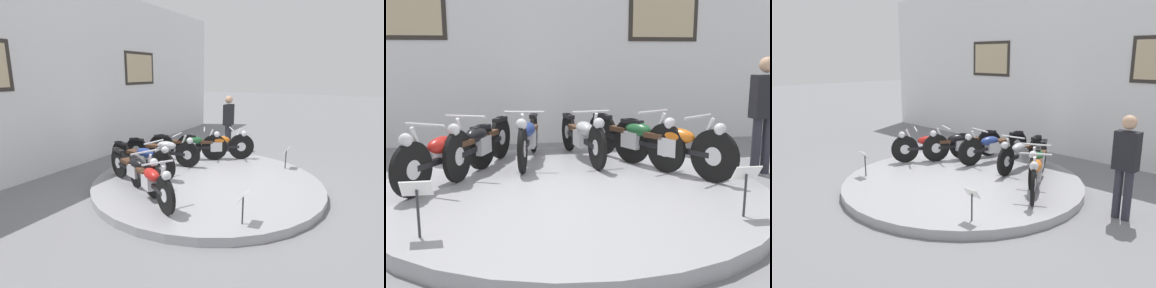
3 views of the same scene
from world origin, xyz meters
The scene contains 12 objects.
ground_plane centered at (0.00, 0.00, 0.00)m, with size 60.00×60.00×0.00m, color slate.
display_platform centered at (0.00, 0.00, 0.08)m, with size 4.68×4.68×0.15m, color #99999E.
back_wall centered at (0.00, 3.64, 2.24)m, with size 14.00×0.22×4.48m.
motorcycle_red centered at (-1.43, 0.41, 0.53)m, with size 1.07×1.71×0.79m.
motorcycle_black centered at (-1.08, 1.01, 0.54)m, with size 0.83×1.86×0.80m.
motorcycle_blue centered at (-0.40, 1.36, 0.54)m, with size 0.55×1.96×0.79m.
motorcycle_silver centered at (0.40, 1.36, 0.53)m, with size 0.54×1.95×0.78m.
motorcycle_green centered at (1.08, 1.01, 0.55)m, with size 0.91×1.83×0.80m.
motorcycle_orange centered at (1.43, 0.42, 0.55)m, with size 1.09×1.74×0.80m.
info_placard_front_left centered at (-1.50, -1.30, 0.52)m, with size 0.26×0.11×0.51m.
info_placard_front_centre centered at (1.50, -1.30, 0.52)m, with size 0.26×0.11×0.51m.
visitor_standing centered at (2.89, 0.68, 0.95)m, with size 0.36×0.22×1.67m.
Camera 2 is at (-0.78, -5.10, 1.68)m, focal length 42.00 mm.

